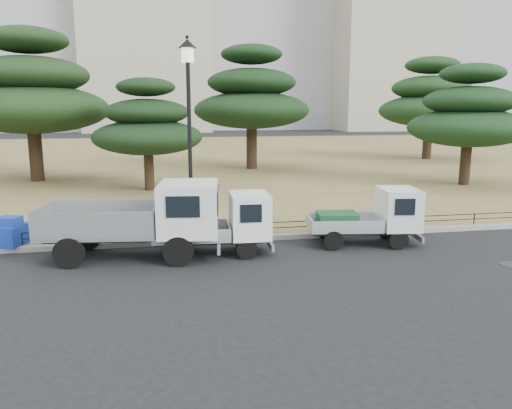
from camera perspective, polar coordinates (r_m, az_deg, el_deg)
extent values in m
plane|color=black|center=(13.70, 1.54, -6.92)|extent=(220.00, 220.00, 0.00)
cube|color=olive|center=(43.63, -6.93, 5.46)|extent=(120.00, 56.00, 0.15)
cube|color=gray|center=(16.13, -0.39, -3.86)|extent=(120.00, 0.25, 0.16)
cylinder|color=black|center=(13.62, -8.87, -5.32)|extent=(0.85, 0.27, 0.84)
cylinder|color=black|center=(15.38, -8.25, -3.41)|extent=(0.85, 0.27, 0.84)
cylinder|color=black|center=(14.19, -20.60, -5.24)|extent=(0.85, 0.27, 0.84)
cylinder|color=black|center=(15.89, -18.70, -3.42)|extent=(0.85, 0.27, 0.84)
cube|color=#2D2D30|center=(14.64, -14.05, -3.48)|extent=(4.76, 1.56, 0.15)
cube|color=gray|center=(14.71, -17.34, -1.66)|extent=(3.44, 2.21, 0.82)
cube|color=silver|center=(14.25, -7.68, -0.38)|extent=(1.85, 2.17, 1.43)
cylinder|color=black|center=(14.11, -1.06, -5.13)|extent=(0.60, 0.18, 0.59)
cylinder|color=black|center=(15.35, -1.66, -3.80)|extent=(0.60, 0.18, 0.59)
cylinder|color=black|center=(14.02, -9.13, -5.38)|extent=(0.60, 0.18, 0.59)
cylinder|color=black|center=(15.27, -9.06, -4.02)|extent=(0.60, 0.18, 0.59)
cube|color=#2D2D30|center=(14.62, -5.11, -4.04)|extent=(3.21, 0.86, 0.14)
cube|color=#A4A7AB|center=(14.53, -7.41, -3.09)|extent=(2.25, 1.43, 0.39)
cube|color=silver|center=(14.55, -0.74, -1.21)|extent=(1.17, 1.50, 1.27)
cube|color=#14491B|center=(14.51, -8.29, -2.73)|extent=(1.24, 0.93, 0.43)
cylinder|color=black|center=(15.68, 15.97, -3.91)|extent=(0.61, 0.24, 0.59)
cylinder|color=black|center=(16.87, 14.59, -2.80)|extent=(0.61, 0.24, 0.59)
cylinder|color=black|center=(15.17, 8.86, -4.11)|extent=(0.61, 0.24, 0.59)
cylinder|color=black|center=(16.40, 7.97, -2.93)|extent=(0.61, 0.24, 0.59)
cube|color=#2D2D30|center=(15.98, 12.00, -2.94)|extent=(3.26, 1.17, 0.14)
cube|color=#AAABB1|center=(15.78, 10.01, -2.04)|extent=(2.36, 1.64, 0.39)
cube|color=silver|center=(16.15, 15.96, -0.45)|extent=(1.30, 1.60, 1.25)
cube|color=#144928|center=(15.71, 9.24, -1.71)|extent=(1.32, 1.04, 0.43)
cylinder|color=black|center=(16.17, -7.32, -3.35)|extent=(0.46, 0.46, 0.17)
cylinder|color=black|center=(15.72, -7.56, 6.24)|extent=(0.13, 0.13, 5.24)
cylinder|color=white|center=(15.75, -7.83, 16.54)|extent=(0.42, 0.42, 0.42)
cone|color=black|center=(15.78, -7.86, 17.77)|extent=(0.54, 0.54, 0.26)
cylinder|color=black|center=(16.21, -0.49, -2.80)|extent=(38.00, 0.03, 0.03)
cylinder|color=black|center=(16.16, -0.49, -2.18)|extent=(38.00, 0.03, 0.03)
cylinder|color=black|center=(16.21, -0.49, -2.80)|extent=(0.04, 0.04, 0.40)
cube|color=#1739B3|center=(16.90, -26.99, -3.08)|extent=(1.55, 1.33, 0.61)
cube|color=#1739B3|center=(16.61, -26.38, -1.71)|extent=(0.75, 0.69, 0.26)
cylinder|color=#2D2D30|center=(15.38, 27.14, -6.13)|extent=(0.60, 0.60, 0.01)
cylinder|color=black|center=(30.75, -23.87, 5.51)|extent=(0.73, 0.73, 3.26)
ellipsoid|color=black|center=(30.65, -24.22, 9.90)|extent=(8.37, 8.37, 2.68)
ellipsoid|color=black|center=(30.70, -24.49, 13.32)|extent=(6.39, 6.39, 2.04)
ellipsoid|color=black|center=(30.86, -24.77, 16.71)|extent=(4.41, 4.41, 1.41)
cylinder|color=black|center=(25.56, -12.13, 4.03)|extent=(0.48, 0.48, 2.15)
ellipsoid|color=black|center=(25.43, -12.27, 7.52)|extent=(5.43, 5.43, 1.74)
ellipsoid|color=black|center=(25.39, -12.38, 10.25)|extent=(4.14, 4.14, 1.33)
ellipsoid|color=black|center=(25.41, -12.50, 12.98)|extent=(2.86, 2.86, 0.92)
cylinder|color=black|center=(33.95, -0.50, 6.81)|extent=(0.72, 0.72, 3.19)
ellipsoid|color=black|center=(33.86, -0.50, 10.72)|extent=(7.69, 7.69, 2.46)
ellipsoid|color=black|center=(33.90, -0.51, 13.76)|extent=(5.87, 5.87, 1.88)
ellipsoid|color=black|center=(34.03, -0.51, 16.79)|extent=(4.05, 4.05, 1.30)
cylinder|color=black|center=(29.03, 22.81, 4.54)|extent=(0.56, 0.56, 2.47)
ellipsoid|color=black|center=(28.91, 23.08, 8.07)|extent=(6.28, 6.28, 2.01)
ellipsoid|color=black|center=(28.89, 23.29, 10.82)|extent=(4.80, 4.80, 1.53)
ellipsoid|color=black|center=(28.94, 23.50, 13.57)|extent=(3.31, 3.31, 1.06)
cylinder|color=black|center=(42.92, 19.01, 7.05)|extent=(0.71, 0.71, 3.14)
ellipsoid|color=#173316|center=(42.84, 19.20, 10.08)|extent=(8.01, 8.01, 2.56)
ellipsoid|color=#173316|center=(42.87, 19.35, 12.44)|extent=(6.11, 6.11, 1.96)
ellipsoid|color=#173316|center=(42.97, 19.50, 14.78)|extent=(4.22, 4.22, 1.35)
cube|color=#AAA08C|center=(105.81, 14.50, 21.42)|extent=(20.00, 18.00, 48.00)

